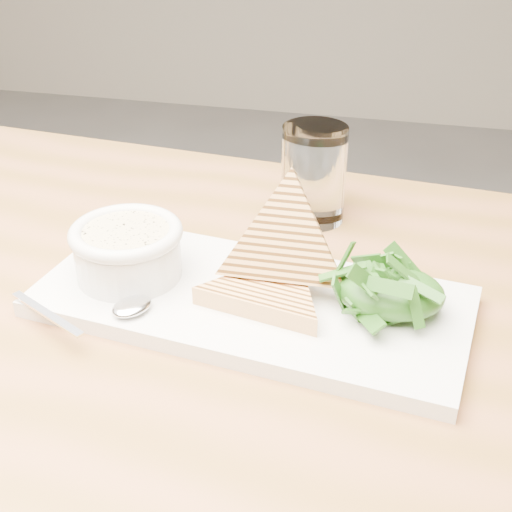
% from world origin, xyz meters
% --- Properties ---
extents(table_top, '(1.16, 0.83, 0.04)m').
position_xyz_m(table_top, '(0.18, 0.17, 0.75)').
color(table_top, '#9D6239').
rests_on(table_top, ground).
extents(table_leg_bl, '(0.06, 0.06, 0.73)m').
position_xyz_m(table_leg_bl, '(-0.32, 0.48, 0.37)').
color(table_leg_bl, '#9D6239').
rests_on(table_leg_bl, ground).
extents(platter, '(0.45, 0.24, 0.02)m').
position_xyz_m(platter, '(0.20, 0.16, 0.78)').
color(platter, white).
rests_on(platter, table_top).
extents(soup_bowl, '(0.11, 0.11, 0.04)m').
position_xyz_m(soup_bowl, '(0.07, 0.17, 0.81)').
color(soup_bowl, white).
rests_on(soup_bowl, platter).
extents(soup, '(0.09, 0.09, 0.01)m').
position_xyz_m(soup, '(0.07, 0.17, 0.84)').
color(soup, beige).
rests_on(soup, soup_bowl).
extents(bowl_rim, '(0.12, 0.12, 0.01)m').
position_xyz_m(bowl_rim, '(0.07, 0.17, 0.84)').
color(bowl_rim, white).
rests_on(bowl_rim, soup_bowl).
extents(sandwich_flat, '(0.18, 0.18, 0.02)m').
position_xyz_m(sandwich_flat, '(0.22, 0.16, 0.80)').
color(sandwich_flat, tan).
rests_on(sandwich_flat, platter).
extents(sandwich_lean, '(0.15, 0.15, 0.17)m').
position_xyz_m(sandwich_lean, '(0.23, 0.18, 0.84)').
color(sandwich_lean, tan).
rests_on(sandwich_lean, sandwich_flat).
extents(salad_base, '(0.10, 0.08, 0.04)m').
position_xyz_m(salad_base, '(0.33, 0.17, 0.81)').
color(salad_base, '#184013').
rests_on(salad_base, platter).
extents(arugula_pile, '(0.11, 0.10, 0.05)m').
position_xyz_m(arugula_pile, '(0.33, 0.17, 0.82)').
color(arugula_pile, '#316A19').
rests_on(arugula_pile, platter).
extents(spoon_bowl, '(0.05, 0.05, 0.01)m').
position_xyz_m(spoon_bowl, '(0.10, 0.11, 0.80)').
color(spoon_bowl, silver).
rests_on(spoon_bowl, platter).
extents(spoon_handle, '(0.10, 0.06, 0.00)m').
position_xyz_m(spoon_handle, '(0.02, 0.08, 0.79)').
color(spoon_handle, silver).
rests_on(spoon_handle, platter).
extents(glass_near, '(0.08, 0.08, 0.12)m').
position_xyz_m(glass_near, '(0.23, 0.37, 0.83)').
color(glass_near, white).
rests_on(glass_near, table_top).
extents(glass_far, '(0.07, 0.07, 0.10)m').
position_xyz_m(glass_far, '(0.23, 0.40, 0.82)').
color(glass_far, white).
rests_on(glass_far, table_top).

